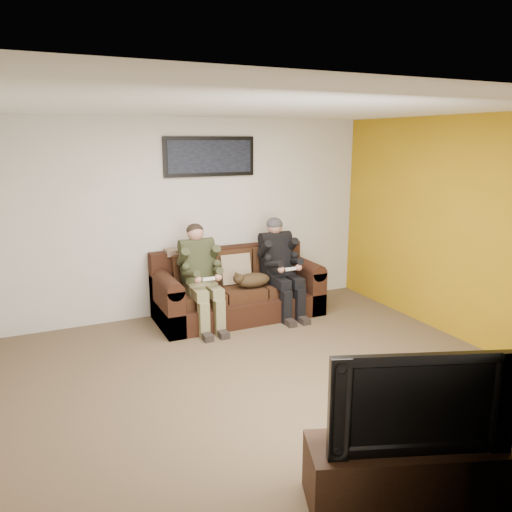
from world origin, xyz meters
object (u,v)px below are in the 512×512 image
person_left (200,270)px  television (415,396)px  framed_poster (210,157)px  sofa (236,291)px  person_right (280,261)px  tv_stand (409,472)px  cat (252,280)px

person_left → television: bearing=-86.8°
person_left → television: person_left is taller
framed_poster → television: bearing=-92.2°
sofa → person_right: 0.71m
tv_stand → framed_poster: bearing=107.9°
sofa → tv_stand: size_ratio=1.63×
person_left → cat: (0.68, -0.06, -0.19)m
framed_poster → television: 4.38m
sofa → framed_poster: bearing=117.2°
framed_poster → tv_stand: size_ratio=0.94×
person_left → tv_stand: (0.20, -3.60, -0.51)m
cat → framed_poster: 1.72m
framed_poster → sofa: bearing=-62.8°
sofa → cat: bearing=-63.3°
framed_poster → cat: bearing=-63.0°
person_right → cat: person_right is taller
framed_poster → tv_stand: framed_poster is taller
person_right → person_left: bearing=-180.0°
person_right → cat: bearing=-172.4°
sofa → cat: (0.12, -0.24, 0.20)m
sofa → television: size_ratio=1.87×
television → tv_stand: bearing=-70.0°
person_right → television: 3.71m
cat → sofa: bearing=116.7°
sofa → person_right: person_right is taller
sofa → framed_poster: size_ratio=1.74×
television → cat: bearing=102.3°
cat → television: bearing=-97.7°
cat → framed_poster: bearing=117.0°
person_left → television: 3.60m
person_right → tv_stand: bearing=-104.3°
cat → framed_poster: size_ratio=0.53×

